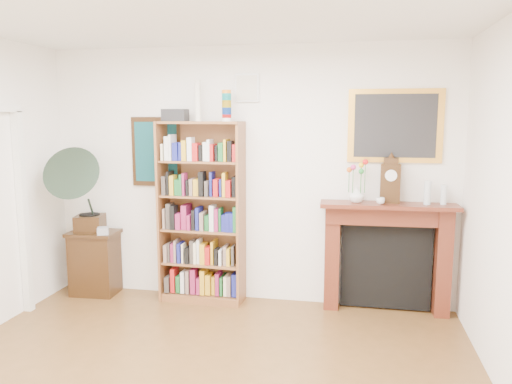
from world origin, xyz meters
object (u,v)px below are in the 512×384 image
at_px(bookshelf, 201,202).
at_px(side_cabinet, 95,263).
at_px(fireplace, 387,248).
at_px(flower_vase, 356,195).
at_px(mantel_clock, 390,181).
at_px(bottle_left, 427,193).
at_px(gramophone, 80,185).
at_px(teacup, 380,201).
at_px(bottle_right, 444,195).
at_px(cd_stack, 103,231).

distance_m(bookshelf, side_cabinet, 1.49).
xyz_separation_m(bookshelf, fireplace, (1.99, 0.08, -0.43)).
xyz_separation_m(side_cabinet, fireplace, (3.28, 0.12, 0.32)).
bearing_deg(fireplace, flower_vase, -171.42).
bearing_deg(mantel_clock, bottle_left, 0.31).
height_order(gramophone, bottle_left, gramophone).
bearing_deg(flower_vase, gramophone, -176.37).
bearing_deg(side_cabinet, teacup, -2.66).
bearing_deg(bookshelf, teacup, 1.17).
relative_size(bookshelf, gramophone, 2.34).
bearing_deg(mantel_clock, bottle_right, 5.36).
bearing_deg(cd_stack, side_cabinet, 148.53).
distance_m(fireplace, teacup, 0.53).
height_order(side_cabinet, bottle_left, bottle_left).
relative_size(side_cabinet, cd_stack, 6.16).
bearing_deg(cd_stack, gramophone, -173.74).
xyz_separation_m(cd_stack, flower_vase, (2.77, 0.16, 0.47)).
bearing_deg(gramophone, teacup, -9.84).
bearing_deg(gramophone, bookshelf, -5.02).
bearing_deg(fireplace, bookshelf, -179.63).
distance_m(gramophone, flower_vase, 3.01).
distance_m(flower_vase, bottle_left, 0.70).
distance_m(side_cabinet, bottle_left, 3.76).
xyz_separation_m(fireplace, teacup, (-0.09, -0.12, 0.51)).
relative_size(gramophone, bottle_left, 4.09).
xyz_separation_m(side_cabinet, bottle_right, (3.81, 0.10, 0.90)).
height_order(bookshelf, bottle_left, bookshelf).
relative_size(gramophone, bottle_right, 4.90).
bearing_deg(side_cabinet, fireplace, -0.58).
xyz_separation_m(side_cabinet, bottle_left, (3.65, 0.07, 0.92)).
relative_size(fireplace, bottle_left, 5.80).
xyz_separation_m(gramophone, mantel_clock, (3.34, 0.23, 0.10)).
xyz_separation_m(teacup, bottle_right, (0.62, 0.11, 0.07)).
bearing_deg(cd_stack, fireplace, 4.17).
bearing_deg(bookshelf, bottle_right, 3.82).
relative_size(cd_stack, bottle_right, 0.60).
distance_m(bookshelf, cd_stack, 1.17).
bearing_deg(cd_stack, teacup, 2.04).
bearing_deg(bottle_right, side_cabinet, -178.47).
height_order(fireplace, teacup, teacup).
height_order(bookshelf, cd_stack, bookshelf).
relative_size(side_cabinet, bottle_right, 3.70).
relative_size(fireplace, teacup, 16.19).
distance_m(cd_stack, bottle_right, 3.67).
bearing_deg(bottle_left, gramophone, -176.85).
bearing_deg(bottle_left, flower_vase, -178.90).
distance_m(gramophone, bottle_left, 3.71).
xyz_separation_m(cd_stack, teacup, (3.01, 0.11, 0.42)).
relative_size(side_cabinet, bottle_left, 3.08).
relative_size(fireplace, bottle_right, 6.96).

